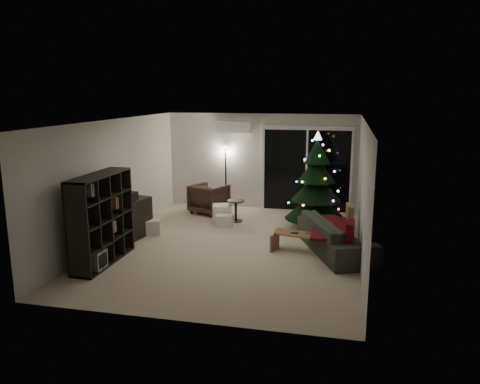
# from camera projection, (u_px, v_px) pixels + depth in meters

# --- Properties ---
(room) EXTENTS (6.50, 7.51, 2.60)m
(room) POSITION_uv_depth(u_px,v_px,m) (267.00, 183.00, 10.57)
(room) COLOR beige
(room) RESTS_ON ground
(bookshelf) EXTENTS (0.90, 1.68, 1.63)m
(bookshelf) POSITION_uv_depth(u_px,v_px,m) (91.00, 218.00, 8.40)
(bookshelf) COLOR black
(bookshelf) RESTS_ON floor
(media_cabinet) EXTENTS (0.71, 1.39, 0.83)m
(media_cabinet) POSITION_uv_depth(u_px,v_px,m) (125.00, 221.00, 9.71)
(media_cabinet) COLOR black
(media_cabinet) RESTS_ON floor
(stereo) EXTENTS (0.42, 0.50, 0.18)m
(stereo) POSITION_uv_depth(u_px,v_px,m) (124.00, 197.00, 9.61)
(stereo) COLOR black
(stereo) RESTS_ON media_cabinet
(armchair) EXTENTS (1.05, 1.06, 0.75)m
(armchair) POSITION_uv_depth(u_px,v_px,m) (209.00, 199.00, 11.94)
(armchair) COLOR #3D271E
(armchair) RESTS_ON floor
(ottoman) EXTENTS (0.55, 0.55, 0.41)m
(ottoman) POSITION_uv_depth(u_px,v_px,m) (222.00, 213.00, 11.18)
(ottoman) COLOR white
(ottoman) RESTS_ON floor
(cardboard_box_a) EXTENTS (0.54, 0.47, 0.32)m
(cardboard_box_a) POSITION_uv_depth(u_px,v_px,m) (150.00, 227.00, 10.18)
(cardboard_box_a) COLOR beige
(cardboard_box_a) RESTS_ON floor
(cardboard_box_b) EXTENTS (0.41, 0.32, 0.27)m
(cardboard_box_b) POSITION_uv_depth(u_px,v_px,m) (224.00, 220.00, 10.79)
(cardboard_box_b) COLOR beige
(cardboard_box_b) RESTS_ON floor
(side_table) EXTENTS (0.47, 0.47, 0.52)m
(side_table) POSITION_uv_depth(u_px,v_px,m) (236.00, 211.00, 11.18)
(side_table) COLOR black
(side_table) RESTS_ON floor
(floor_lamp) EXTENTS (0.25, 0.25, 1.59)m
(floor_lamp) POSITION_uv_depth(u_px,v_px,m) (226.00, 178.00, 12.51)
(floor_lamp) COLOR black
(floor_lamp) RESTS_ON floor
(sofa) EXTENTS (1.65, 2.39, 0.65)m
(sofa) POSITION_uv_depth(u_px,v_px,m) (336.00, 236.00, 9.01)
(sofa) COLOR #30352A
(sofa) RESTS_ON floor
(sofa_throw) EXTENTS (0.70, 1.60, 0.05)m
(sofa_throw) POSITION_uv_depth(u_px,v_px,m) (331.00, 228.00, 9.00)
(sofa_throw) COLOR #64060C
(sofa_throw) RESTS_ON sofa
(cushion_a) EXTENTS (0.17, 0.44, 0.43)m
(cushion_a) POSITION_uv_depth(u_px,v_px,m) (350.00, 215.00, 9.52)
(cushion_a) COLOR #95784E
(cushion_a) RESTS_ON sofa
(cushion_b) EXTENTS (0.16, 0.44, 0.43)m
(cushion_b) POSITION_uv_depth(u_px,v_px,m) (350.00, 233.00, 8.28)
(cushion_b) COLOR #64060C
(cushion_b) RESTS_ON sofa
(coffee_table) EXTENTS (1.19, 0.66, 0.36)m
(coffee_table) POSITION_uv_depth(u_px,v_px,m) (302.00, 243.00, 9.05)
(coffee_table) COLOR brown
(coffee_table) RESTS_ON floor
(remote_a) EXTENTS (0.14, 0.04, 0.02)m
(remote_a) POSITION_uv_depth(u_px,v_px,m) (295.00, 233.00, 9.05)
(remote_a) COLOR black
(remote_a) RESTS_ON coffee_table
(remote_b) EXTENTS (0.14, 0.08, 0.02)m
(remote_b) POSITION_uv_depth(u_px,v_px,m) (308.00, 233.00, 9.04)
(remote_b) COLOR slate
(remote_b) RESTS_ON coffee_table
(christmas_tree) EXTENTS (1.59, 1.59, 2.21)m
(christmas_tree) POSITION_uv_depth(u_px,v_px,m) (316.00, 181.00, 10.36)
(christmas_tree) COLOR black
(christmas_tree) RESTS_ON floor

